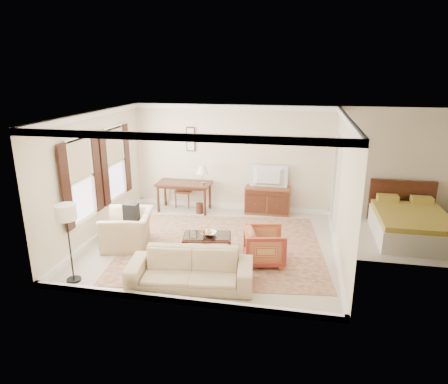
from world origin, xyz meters
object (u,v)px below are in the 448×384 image
(sideboard, at_px, (267,200))
(sofa, at_px, (190,264))
(coffee_table, at_px, (207,239))
(club_armchair, at_px, (128,223))
(tv, at_px, (268,170))
(striped_armchair, at_px, (265,244))
(writing_desk, at_px, (184,186))

(sideboard, relative_size, sofa, 0.54)
(coffee_table, distance_m, club_armchair, 1.85)
(tv, distance_m, striped_armchair, 3.03)
(writing_desk, relative_size, striped_armchair, 1.82)
(tv, relative_size, sofa, 0.43)
(coffee_table, bearing_deg, writing_desk, 116.47)
(writing_desk, height_order, coffee_table, writing_desk)
(sideboard, bearing_deg, club_armchair, -137.08)
(striped_armchair, distance_m, club_armchair, 3.09)
(striped_armchair, relative_size, club_armchair, 0.69)
(tv, height_order, coffee_table, tv)
(tv, bearing_deg, club_armchair, 42.70)
(tv, height_order, club_armchair, tv)
(tv, distance_m, coffee_table, 3.05)
(writing_desk, distance_m, coffee_table, 2.86)
(sideboard, xyz_separation_m, coffee_table, (-1.03, -2.75, -0.05))
(writing_desk, distance_m, sofa, 4.11)
(sofa, bearing_deg, club_armchair, 135.25)
(tv, bearing_deg, sideboard, -90.00)
(striped_armchair, bearing_deg, sideboard, -7.97)
(writing_desk, height_order, striped_armchair, striped_armchair)
(tv, xyz_separation_m, club_armchair, (-2.86, -2.64, -0.71))
(sideboard, height_order, striped_armchair, striped_armchair)
(club_armchair, bearing_deg, coffee_table, 75.10)
(coffee_table, relative_size, striped_armchair, 1.35)
(coffee_table, height_order, striped_armchair, striped_armchair)
(writing_desk, distance_m, striped_armchair, 3.71)
(writing_desk, height_order, tv, tv)
(coffee_table, distance_m, sofa, 1.36)
(writing_desk, distance_m, tv, 2.36)
(tv, bearing_deg, writing_desk, 4.68)
(tv, distance_m, sofa, 4.28)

